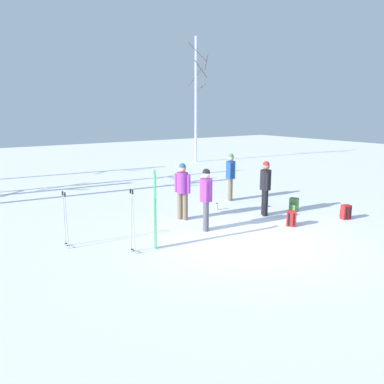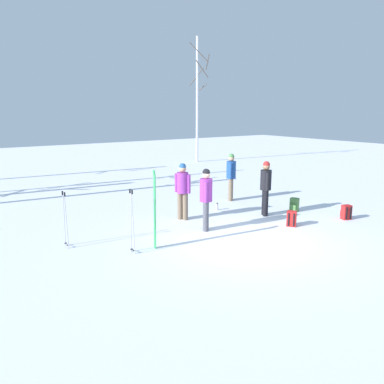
% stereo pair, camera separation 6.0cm
% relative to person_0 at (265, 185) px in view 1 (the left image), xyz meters
% --- Properties ---
extents(ground_plane, '(60.00, 60.00, 0.00)m').
position_rel_person_0_xyz_m(ground_plane, '(-2.16, -1.59, -0.98)').
color(ground_plane, white).
extents(person_0, '(0.34, 0.46, 1.72)m').
position_rel_person_0_xyz_m(person_0, '(0.00, 0.00, 0.00)').
color(person_0, black).
rests_on(person_0, ground_plane).
extents(person_1, '(0.34, 0.47, 1.72)m').
position_rel_person_0_xyz_m(person_1, '(-2.38, 1.07, 0.00)').
color(person_1, '#72604C').
rests_on(person_1, ground_plane).
extents(person_2, '(0.39, 0.40, 1.72)m').
position_rel_person_0_xyz_m(person_2, '(0.48, 2.22, 0.00)').
color(person_2, '#72604C').
rests_on(person_2, ground_plane).
extents(person_3, '(0.35, 0.44, 1.72)m').
position_rel_person_0_xyz_m(person_3, '(-2.46, -0.21, 0.00)').
color(person_3, '#4C4C56').
rests_on(person_3, ground_plane).
extents(ski_pair_planted_0, '(0.06, 0.19, 1.91)m').
position_rel_person_0_xyz_m(ski_pair_planted_0, '(-4.34, -0.72, -0.03)').
color(ski_pair_planted_0, green).
rests_on(ski_pair_planted_0, ground_plane).
extents(ski_poles_0, '(0.07, 0.27, 1.37)m').
position_rel_person_0_xyz_m(ski_poles_0, '(-6.05, 0.61, -0.25)').
color(ski_poles_0, '#B2B2BC').
rests_on(ski_poles_0, ground_plane).
extents(ski_poles_1, '(0.07, 0.21, 1.51)m').
position_rel_person_0_xyz_m(ski_poles_1, '(-4.92, -0.67, -0.18)').
color(ski_poles_1, '#B2B2BC').
rests_on(ski_poles_1, ground_plane).
extents(backpack_0, '(0.34, 0.34, 0.44)m').
position_rel_person_0_xyz_m(backpack_0, '(-0.21, -1.29, -0.77)').
color(backpack_0, red).
rests_on(backpack_0, ground_plane).
extents(backpack_1, '(0.34, 0.31, 0.44)m').
position_rel_person_0_xyz_m(backpack_1, '(1.15, -0.18, -0.77)').
color(backpack_1, '#4C7F3F').
rests_on(backpack_1, ground_plane).
extents(backpack_2, '(0.31, 0.33, 0.44)m').
position_rel_person_0_xyz_m(backpack_2, '(1.70, -1.73, -0.77)').
color(backpack_2, red).
rests_on(backpack_2, ground_plane).
extents(water_bottle_0, '(0.08, 0.08, 0.24)m').
position_rel_person_0_xyz_m(water_bottle_0, '(-0.82, 1.38, -0.87)').
color(water_bottle_0, silver).
rests_on(water_bottle_0, ground_plane).
extents(birch_tree_4, '(1.66, 1.50, 7.51)m').
position_rel_person_0_xyz_m(birch_tree_4, '(5.78, 11.78, 2.97)').
color(birch_tree_4, silver).
rests_on(birch_tree_4, ground_plane).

